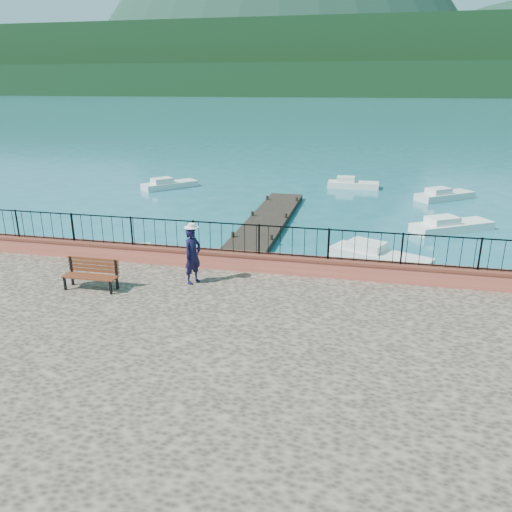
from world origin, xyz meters
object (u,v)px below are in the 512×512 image
at_px(boat_1, 380,253).
at_px(boat_3, 170,182).
at_px(boat_5, 445,193).
at_px(boat_4, 353,182).
at_px(boat_2, 452,223).
at_px(boat_0, 148,255).
at_px(person, 193,256).
at_px(park_bench, 92,280).

xyz_separation_m(boat_1, boat_3, (-14.25, 12.67, 0.00)).
height_order(boat_1, boat_5, same).
relative_size(boat_1, boat_4, 1.18).
bearing_deg(boat_5, boat_2, -132.46).
xyz_separation_m(boat_0, boat_5, (13.37, 15.41, 0.00)).
relative_size(boat_0, boat_2, 0.92).
distance_m(boat_1, boat_4, 15.67).
distance_m(boat_3, boat_4, 12.93).
relative_size(person, boat_1, 0.42).
relative_size(park_bench, boat_3, 0.42).
xyz_separation_m(boat_0, boat_1, (9.19, 2.29, 0.00)).
bearing_deg(park_bench, boat_5, 58.53).
distance_m(park_bench, boat_5, 24.37).
height_order(boat_0, boat_3, same).
bearing_deg(person, park_bench, 136.11).
relative_size(park_bench, person, 0.93).
relative_size(boat_0, boat_5, 0.99).
bearing_deg(boat_0, park_bench, -103.36).
bearing_deg(park_bench, boat_2, 47.64).
bearing_deg(boat_1, boat_0, -140.67).
bearing_deg(boat_1, boat_4, 121.38).
bearing_deg(boat_0, boat_4, 46.22).
bearing_deg(boat_5, boat_1, -145.52).
relative_size(boat_3, boat_4, 1.10).
bearing_deg(boat_3, boat_0, -119.03).
distance_m(boat_4, boat_5, 6.34).
xyz_separation_m(park_bench, boat_2, (12.05, 13.28, -1.08)).
relative_size(person, boat_4, 0.50).
relative_size(boat_3, boat_5, 0.98).
relative_size(park_bench, boat_4, 0.47).
distance_m(boat_0, boat_3, 15.80).
bearing_deg(boat_5, park_bench, -159.14).
height_order(person, boat_3, person).
relative_size(park_bench, boat_2, 0.39).
distance_m(park_bench, person, 3.05).
bearing_deg(boat_1, person, -105.70).
bearing_deg(boat_2, boat_4, 85.33).
height_order(boat_0, boat_4, same).
bearing_deg(boat_4, boat_3, -166.69).
bearing_deg(park_bench, boat_1, 42.08).
bearing_deg(boat_1, park_bench, -112.47).
xyz_separation_m(person, boat_0, (-3.49, 4.26, -1.67)).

